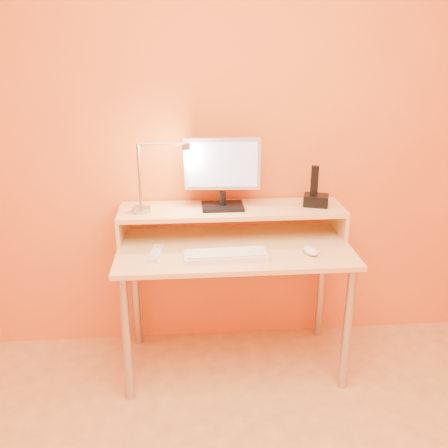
{
  "coord_description": "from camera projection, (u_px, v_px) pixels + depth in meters",
  "views": [
    {
      "loc": [
        -0.24,
        -1.17,
        1.72
      ],
      "look_at": [
        -0.06,
        1.13,
        0.86
      ],
      "focal_mm": 39.8,
      "sensor_mm": 36.0,
      "label": 1
    }
  ],
  "objects": [
    {
      "name": "phone_handset",
      "position": [
        315.0,
        181.0,
        2.63
      ],
      "size": [
        0.05,
        0.04,
        0.16
      ],
      "primitive_type": "cube",
      "rotation": [
        0.0,
        0.0,
        -0.31
      ],
      "color": "black",
      "rests_on": "phone_dock"
    },
    {
      "name": "monitor_back",
      "position": [
        222.0,
        163.0,
        2.59
      ],
      "size": [
        0.36,
        0.03,
        0.23
      ],
      "primitive_type": "cube",
      "rotation": [
        0.0,
        0.0,
        -0.06
      ],
      "color": "black",
      "rests_on": "monitor_panel"
    },
    {
      "name": "desk_leg_bl",
      "position": [
        136.0,
        291.0,
        2.89
      ],
      "size": [
        0.04,
        0.04,
        0.69
      ],
      "primitive_type": "cylinder",
      "color": "#ABABB4",
      "rests_on": "floor"
    },
    {
      "name": "shelf_riser_left",
      "position": [
        121.0,
        227.0,
        2.64
      ],
      "size": [
        0.02,
        0.3,
        0.14
      ],
      "primitive_type": "cube",
      "color": "#E1B46F",
      "rests_on": "desk_lower"
    },
    {
      "name": "remote_control",
      "position": [
        156.0,
        253.0,
        2.46
      ],
      "size": [
        0.08,
        0.19,
        0.02
      ],
      "primitive_type": "cube",
      "rotation": [
        0.0,
        0.0,
        -0.16
      ],
      "color": "silver",
      "rests_on": "desk_lower"
    },
    {
      "name": "lamp_arm",
      "position": [
        162.0,
        144.0,
        2.47
      ],
      "size": [
        0.24,
        0.01,
        0.01
      ],
      "primitive_type": "cylinder",
      "rotation": [
        0.0,
        1.57,
        0.0
      ],
      "color": "#ABABB4",
      "rests_on": "lamp_post"
    },
    {
      "name": "desk_lower",
      "position": [
        234.0,
        248.0,
        2.57
      ],
      "size": [
        1.2,
        0.6,
        0.02
      ],
      "primitive_type": "cube",
      "color": "#E1B46F",
      "rests_on": "floor"
    },
    {
      "name": "desk_leg_fl",
      "position": [
        127.0,
        340.0,
        2.42
      ],
      "size": [
        0.04,
        0.04,
        0.69
      ],
      "primitive_type": "cylinder",
      "color": "#ABABB4",
      "rests_on": "floor"
    },
    {
      "name": "phone_led",
      "position": [
        327.0,
        203.0,
        2.63
      ],
      "size": [
        0.01,
        0.0,
        0.04
      ],
      "primitive_type": "cube",
      "color": "#2785FF",
      "rests_on": "phone_dock"
    },
    {
      "name": "monitor_panel",
      "position": [
        222.0,
        164.0,
        2.57
      ],
      "size": [
        0.4,
        0.06,
        0.27
      ],
      "primitive_type": "cube",
      "rotation": [
        0.0,
        0.0,
        -0.06
      ],
      "color": "#B5B5BC",
      "rests_on": "monitor_neck"
    },
    {
      "name": "desk_leg_fr",
      "position": [
        347.0,
        330.0,
        2.5
      ],
      "size": [
        0.04,
        0.04,
        0.69
      ],
      "primitive_type": "cylinder",
      "color": "#ABABB4",
      "rests_on": "floor"
    },
    {
      "name": "shelf_riser_right",
      "position": [
        339.0,
        221.0,
        2.72
      ],
      "size": [
        0.02,
        0.3,
        0.14
      ],
      "primitive_type": "cube",
      "color": "#E1B46F",
      "rests_on": "desk_lower"
    },
    {
      "name": "lamp_post",
      "position": [
        139.0,
        176.0,
        2.52
      ],
      "size": [
        0.01,
        0.01,
        0.33
      ],
      "primitive_type": "cylinder",
      "color": "#ABABB4",
      "rests_on": "lamp_base"
    },
    {
      "name": "mouse",
      "position": [
        311.0,
        251.0,
        2.46
      ],
      "size": [
        0.09,
        0.12,
        0.04
      ],
      "primitive_type": "ellipsoid",
      "rotation": [
        0.0,
        0.0,
        0.24
      ],
      "color": "silver",
      "rests_on": "desk_lower"
    },
    {
      "name": "lamp_bulb",
      "position": [
        186.0,
        150.0,
        2.49
      ],
      "size": [
        0.03,
        0.03,
        0.0
      ],
      "primitive_type": "cylinder",
      "color": "#FFEAC6",
      "rests_on": "lamp_head"
    },
    {
      "name": "monitor_neck",
      "position": [
        223.0,
        198.0,
        2.63
      ],
      "size": [
        0.04,
        0.04,
        0.07
      ],
      "primitive_type": "cylinder",
      "color": "black",
      "rests_on": "monitor_foot"
    },
    {
      "name": "desk_shelf",
      "position": [
        232.0,
        210.0,
        2.65
      ],
      "size": [
        1.2,
        0.3,
        0.02
      ],
      "primitive_type": "cube",
      "color": "#E1B46F",
      "rests_on": "desk_lower"
    },
    {
      "name": "desk_leg_br",
      "position": [
        321.0,
        284.0,
        2.97
      ],
      "size": [
        0.04,
        0.04,
        0.69
      ],
      "primitive_type": "cylinder",
      "color": "#ABABB4",
      "rests_on": "floor"
    },
    {
      "name": "lamp_head",
      "position": [
        186.0,
        146.0,
        2.48
      ],
      "size": [
        0.04,
        0.04,
        0.03
      ],
      "primitive_type": "cylinder",
      "color": "#ABABB4",
      "rests_on": "lamp_arm"
    },
    {
      "name": "monitor_screen",
      "position": [
        223.0,
        165.0,
        2.55
      ],
      "size": [
        0.36,
        0.03,
        0.23
      ],
      "primitive_type": "cube",
      "rotation": [
        0.0,
        0.0,
        -0.06
      ],
      "color": "#B7C5FD",
      "rests_on": "monitor_panel"
    },
    {
      "name": "monitor_foot",
      "position": [
        223.0,
        206.0,
        2.64
      ],
      "size": [
        0.22,
        0.16,
        0.02
      ],
      "primitive_type": "cube",
      "color": "black",
      "rests_on": "desk_shelf"
    },
    {
      "name": "phone_dock",
      "position": [
        316.0,
        200.0,
        2.67
      ],
      "size": [
        0.15,
        0.13,
        0.06
      ],
      "primitive_type": "cube",
      "rotation": [
        0.0,
        0.0,
        -0.31
      ],
      "color": "black",
      "rests_on": "desk_shelf"
    },
    {
      "name": "keyboard",
      "position": [
        226.0,
        256.0,
        2.42
      ],
      "size": [
        0.41,
        0.15,
        0.02
      ],
      "primitive_type": "cube",
      "rotation": [
        0.0,
        0.0,
        0.04
      ],
      "color": "silver",
      "rests_on": "desk_lower"
    },
    {
      "name": "wall_back",
      "position": [
        229.0,
        133.0,
        2.68
      ],
      "size": [
        3.0,
        0.04,
        2.5
      ],
      "primitive_type": "cube",
      "color": "orange",
      "rests_on": "floor"
    },
    {
      "name": "lamp_base",
      "position": [
        141.0,
        210.0,
        2.58
      ],
      "size": [
        0.1,
        0.1,
        0.02
      ],
      "primitive_type": "cylinder",
      "color": "#ABABB4",
      "rests_on": "desk_shelf"
    }
  ]
}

